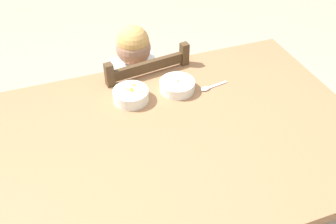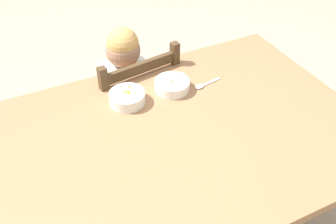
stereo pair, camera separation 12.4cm
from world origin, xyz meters
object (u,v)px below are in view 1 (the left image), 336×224
at_px(bowl_of_carrots, 131,95).
at_px(dining_chair, 140,112).
at_px(bowl_of_peas, 177,85).
at_px(spoon, 209,87).
at_px(child_figure, 137,85).
at_px(dining_table, 174,151).

bearing_deg(bowl_of_carrots, dining_chair, 69.43).
relative_size(dining_chair, bowl_of_peas, 5.62).
bearing_deg(spoon, child_figure, 126.43).
relative_size(bowl_of_carrots, spoon, 1.10).
bearing_deg(dining_table, bowl_of_carrots, 110.09).
xyz_separation_m(dining_chair, child_figure, (-0.01, -0.01, 0.19)).
distance_m(child_figure, bowl_of_carrots, 0.36).
xyz_separation_m(dining_table, dining_chair, (0.02, 0.56, -0.24)).
relative_size(dining_table, bowl_of_peas, 9.75).
distance_m(child_figure, spoon, 0.44).
distance_m(dining_table, dining_chair, 0.62).
xyz_separation_m(dining_table, bowl_of_carrots, (-0.10, 0.26, 0.12)).
xyz_separation_m(dining_table, spoon, (0.25, 0.23, 0.09)).
bearing_deg(spoon, bowl_of_carrots, 173.91).
xyz_separation_m(child_figure, spoon, (0.24, -0.33, 0.15)).
bearing_deg(bowl_of_peas, bowl_of_carrots, 179.99).
xyz_separation_m(dining_table, child_figure, (0.01, 0.56, -0.06)).
height_order(dining_chair, child_figure, child_figure).
bearing_deg(spoon, dining_table, -138.11).
distance_m(bowl_of_carrots, spoon, 0.35).
xyz_separation_m(dining_chair, bowl_of_carrots, (-0.11, -0.30, 0.36)).
bearing_deg(child_figure, bowl_of_peas, -70.14).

